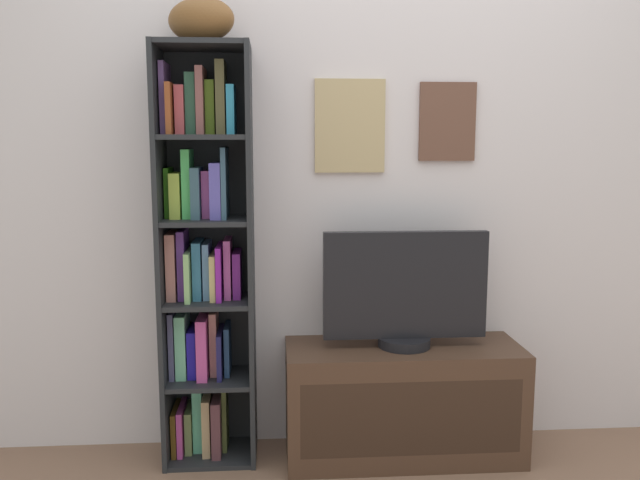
# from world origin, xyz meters

# --- Properties ---
(back_wall) EXTENTS (4.80, 0.08, 2.57)m
(back_wall) POSITION_xyz_m (0.00, 1.13, 1.28)
(back_wall) COLOR silver
(back_wall) RESTS_ON ground
(bookshelf) EXTENTS (0.38, 0.29, 1.73)m
(bookshelf) POSITION_xyz_m (-0.69, 0.99, 0.84)
(bookshelf) COLOR #23252A
(bookshelf) RESTS_ON ground
(football) EXTENTS (0.32, 0.27, 0.17)m
(football) POSITION_xyz_m (-0.67, 0.96, 1.81)
(football) COLOR brown
(football) RESTS_ON bookshelf
(tv_stand) EXTENTS (1.00, 0.38, 0.49)m
(tv_stand) POSITION_xyz_m (0.15, 0.91, 0.24)
(tv_stand) COLOR #4B3325
(tv_stand) RESTS_ON ground
(television) EXTENTS (0.69, 0.22, 0.49)m
(television) POSITION_xyz_m (0.15, 0.91, 0.73)
(television) COLOR black
(television) RESTS_ON tv_stand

